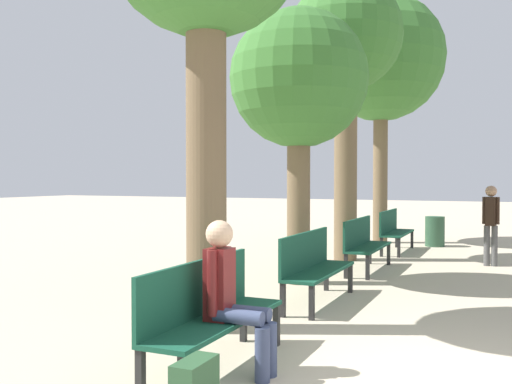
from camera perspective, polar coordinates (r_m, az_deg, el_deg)
bench_row_0 at (r=5.15m, az=-4.78°, el=-11.41°), size 0.46×1.89×0.96m
bench_row_1 at (r=7.79m, az=5.70°, el=-7.03°), size 0.46×1.89×0.96m
bench_row_2 at (r=10.59m, az=10.69°, el=-4.82°), size 0.46×1.89×0.96m
bench_row_3 at (r=13.44m, az=13.56°, el=-3.52°), size 0.46×1.89×0.96m
tree_row_1 at (r=9.29m, az=4.30°, el=10.89°), size 2.22×2.22×4.40m
tree_row_2 at (r=12.22m, az=8.99°, el=14.53°), size 2.32×2.32×5.81m
tree_row_3 at (r=15.59m, az=12.38°, el=12.82°), size 3.30×3.30×6.48m
person_seated at (r=4.98m, az=-2.44°, el=-10.04°), size 0.62×0.35×1.33m
pedestrian_near at (r=11.85m, az=22.43°, el=-2.61°), size 0.31×0.23×1.55m
trash_bin at (r=14.85m, az=17.45°, el=-3.78°), size 0.47×0.47×0.74m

